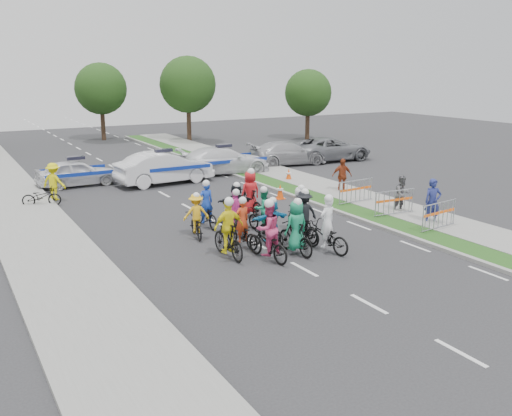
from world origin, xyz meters
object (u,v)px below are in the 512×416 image
rider_4 (303,220)px  rider_3 (228,235)px  spectator_2 (342,176)px  rider_6 (242,230)px  rider_12 (206,211)px  cone_1 (289,175)px  rider_9 (235,218)px  rider_13 (250,198)px  barrier_0 (439,217)px  rider_8 (263,215)px  barrier_1 (394,204)px  parked_bike (41,197)px  tree_1 (188,85)px  police_car_1 (164,168)px  tree_4 (101,89)px  marshal_hiviz (54,182)px  tree_2 (308,93)px  spectator_1 (402,194)px  police_car_0 (77,173)px  barrier_2 (356,192)px  rider_10 (196,220)px  cone_0 (280,192)px  rider_7 (300,214)px  civilian_suv (331,149)px  rider_11 (236,207)px  police_car_2 (224,160)px  rider_0 (326,233)px  spectator_0 (433,202)px  rider_1 (296,232)px  rider_5 (271,225)px  rider_2 (268,237)px  civilian_sedan (288,153)px

rider_4 → rider_3: bearing=9.6°
rider_4 → spectator_2: size_ratio=1.12×
rider_6 → rider_12: bearing=-98.1°
rider_4 → cone_1: size_ratio=2.70×
rider_9 → rider_13: bearing=-128.1°
barrier_0 → rider_8: bearing=152.2°
barrier_1 → parked_bike: barrier_1 is taller
rider_4 → tree_1: size_ratio=0.28×
police_car_1 → tree_4: (2.04, 19.57, 3.35)m
marshal_hiviz → tree_2: bearing=-106.1°
rider_9 → spectator_1: (7.65, -0.49, 0.12)m
rider_6 → police_car_0: 13.42m
police_car_0 → barrier_2: size_ratio=2.02×
rider_10 → cone_0: rider_10 is taller
rider_7 → barrier_2: 5.18m
civilian_suv → cone_1: 7.61m
rider_11 → marshal_hiviz: bearing=-46.3°
civilian_suv → police_car_2: bearing=98.7°
rider_0 → cone_1: bearing=-127.8°
rider_6 → tree_2: bearing=-137.4°
civilian_suv → spectator_0: 15.59m
rider_12 → police_car_2: 11.14m
rider_9 → rider_12: bearing=-72.8°
parked_bike → barrier_2: bearing=-101.0°
spectator_0 → tree_2: tree_2 is taller
rider_4 → police_car_0: bearing=-68.4°
rider_12 → parked_bike: size_ratio=1.12×
barrier_1 → tree_4: bearing=96.9°
police_car_0 → rider_3: bearing=-174.6°
rider_12 → cone_1: bearing=-143.0°
rider_1 → barrier_0: bearing=172.8°
rider_12 → police_car_0: 10.61m
spectator_2 → barrier_2: (-0.97, -2.24, -0.29)m
rider_9 → spectator_2: size_ratio=1.04×
rider_5 → tree_4: tree_4 is taller
tree_2 → rider_11: bearing=-130.3°
rider_12 → tree_2: bearing=-133.6°
tree_4 → civilian_suv: bearing=-60.4°
rider_4 → rider_5: size_ratio=1.09×
rider_5 → rider_8: rider_8 is taller
rider_2 → rider_3: rider_3 is taller
rider_10 → rider_11: 2.01m
rider_7 → police_car_0: 13.75m
spectator_1 → rider_7: bearing=-173.6°
rider_13 → spectator_2: (6.08, 1.75, 0.06)m
police_car_1 → rider_12: bearing=164.9°
rider_4 → tree_1: (7.31, 27.44, 3.81)m
barrier_0 → rider_1: bearing=176.3°
cone_1 → civilian_sedan: bearing=58.0°
police_car_2 → spectator_2: size_ratio=3.12×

